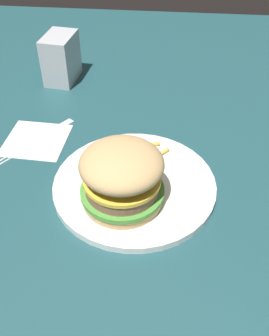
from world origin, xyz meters
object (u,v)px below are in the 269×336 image
(sandwich, at_px, (122,176))
(napkin_dispenser, at_px, (61,58))
(plate, at_px, (134,185))
(fries_pile, at_px, (138,155))
(napkin, at_px, (36,140))
(fork, at_px, (35,139))

(sandwich, bearing_deg, napkin_dispenser, 116.05)
(sandwich, bearing_deg, plate, 69.94)
(sandwich, distance_m, fries_pile, 0.11)
(plate, relative_size, napkin, 2.34)
(sandwich, relative_size, napkin, 1.13)
(plate, bearing_deg, sandwich, -110.06)
(sandwich, bearing_deg, fries_pile, 82.06)
(plate, distance_m, napkin, 0.22)
(napkin, distance_m, fork, 0.00)
(fries_pile, height_order, fork, fries_pile)
(fork, xyz_separation_m, napkin_dispenser, (-0.00, 0.23, 0.05))
(fries_pile, relative_size, napkin, 0.81)
(fries_pile, xyz_separation_m, napkin, (-0.19, 0.04, -0.02))
(plate, xyz_separation_m, napkin_dispenser, (-0.20, 0.33, 0.05))
(plate, relative_size, fork, 1.72)
(sandwich, xyz_separation_m, fries_pile, (0.01, 0.10, -0.04))
(sandwich, xyz_separation_m, napkin, (-0.18, 0.14, -0.06))
(fries_pile, relative_size, napkin_dispenser, 0.86)
(napkin, relative_size, napkin_dispenser, 1.07)
(fork, bearing_deg, napkin_dispenser, 90.57)
(napkin, relative_size, fork, 0.74)
(plate, bearing_deg, napkin_dispenser, 120.44)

